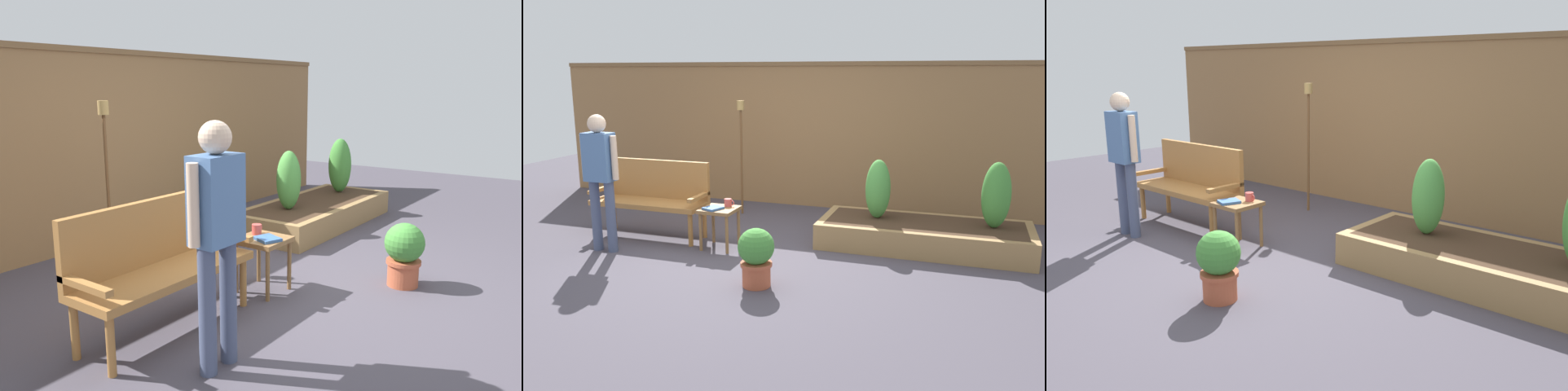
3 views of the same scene
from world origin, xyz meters
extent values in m
plane|color=#47424C|center=(0.00, 0.00, 0.00)|extent=(14.00, 14.00, 0.00)
cube|color=olive|center=(0.00, 2.60, 1.05)|extent=(8.40, 0.10, 2.10)
cube|color=brown|center=(0.00, 2.60, 2.13)|extent=(8.40, 0.14, 0.06)
cylinder|color=#A87038|center=(-0.71, 0.57, 0.20)|extent=(0.06, 0.06, 0.40)
cylinder|color=#A87038|center=(-0.71, 0.21, 0.20)|extent=(0.06, 0.06, 0.40)
cylinder|color=#A87038|center=(-2.03, 0.57, 0.20)|extent=(0.06, 0.06, 0.40)
cylinder|color=#A87038|center=(-2.03, 0.21, 0.20)|extent=(0.06, 0.06, 0.40)
cube|color=#A87038|center=(-1.37, 0.39, 0.43)|extent=(1.44, 0.48, 0.06)
cube|color=#A87038|center=(-1.37, 0.60, 0.70)|extent=(1.44, 0.06, 0.48)
cube|color=#A87038|center=(-2.06, 0.39, 0.56)|extent=(0.06, 0.48, 0.04)
cube|color=#A87038|center=(-0.68, 0.39, 0.56)|extent=(0.06, 0.48, 0.04)
cylinder|color=olive|center=(-0.19, 0.43, 0.22)|extent=(0.04, 0.04, 0.44)
cylinder|color=olive|center=(-0.19, 0.10, 0.22)|extent=(0.04, 0.04, 0.44)
cylinder|color=olive|center=(-0.52, 0.43, 0.22)|extent=(0.04, 0.04, 0.44)
cylinder|color=olive|center=(-0.52, 0.10, 0.22)|extent=(0.04, 0.04, 0.44)
cube|color=olive|center=(-0.36, 0.26, 0.46)|extent=(0.40, 0.40, 0.04)
cylinder|color=#CC4C47|center=(-0.30, 0.37, 0.52)|extent=(0.09, 0.09, 0.09)
torus|color=#CC4C47|center=(-0.25, 0.37, 0.52)|extent=(0.06, 0.01, 0.06)
cube|color=#38609E|center=(-0.40, 0.19, 0.49)|extent=(0.23, 0.25, 0.03)
cylinder|color=#B75638|center=(0.48, -0.68, 0.10)|extent=(0.27, 0.27, 0.20)
cylinder|color=#B75638|center=(0.48, -0.68, 0.22)|extent=(0.31, 0.31, 0.04)
sphere|color=#428938|center=(0.48, -0.68, 0.40)|extent=(0.35, 0.35, 0.35)
cube|color=#997547|center=(1.89, 0.58, 0.15)|extent=(2.40, 0.09, 0.30)
cube|color=#997547|center=(1.89, 1.49, 0.15)|extent=(2.40, 0.09, 0.30)
cube|color=#997547|center=(0.74, 1.04, 0.15)|extent=(0.09, 0.82, 0.30)
cube|color=#422D1E|center=(1.89, 1.04, 0.15)|extent=(2.22, 0.82, 0.30)
cylinder|color=brown|center=(1.33, 1.09, 0.33)|extent=(0.04, 0.04, 0.06)
ellipsoid|color=#4C9942|center=(1.33, 1.09, 0.65)|extent=(0.29, 0.29, 0.71)
cylinder|color=brown|center=(-0.74, 1.81, 0.75)|extent=(0.03, 0.03, 1.49)
cylinder|color=#AD894C|center=(-0.74, 1.81, 1.56)|extent=(0.10, 0.10, 0.13)
cylinder|color=#475170|center=(-1.46, -0.26, 0.41)|extent=(0.11, 0.11, 0.82)
cylinder|color=#475170|center=(-1.66, -0.26, 0.41)|extent=(0.11, 0.11, 0.82)
cube|color=#4C70A3|center=(-1.56, -0.26, 1.09)|extent=(0.32, 0.20, 0.54)
cylinder|color=beige|center=(-1.36, -0.26, 1.09)|extent=(0.07, 0.07, 0.49)
cylinder|color=beige|center=(-1.76, -0.26, 1.09)|extent=(0.07, 0.07, 0.49)
sphere|color=beige|center=(-1.56, -0.26, 1.46)|extent=(0.20, 0.20, 0.20)
camera|label=1|loc=(-3.90, -2.26, 1.75)|focal=36.36mm
camera|label=2|loc=(2.32, -5.24, 2.01)|focal=37.42mm
camera|label=3|loc=(3.49, -3.12, 1.80)|focal=35.61mm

